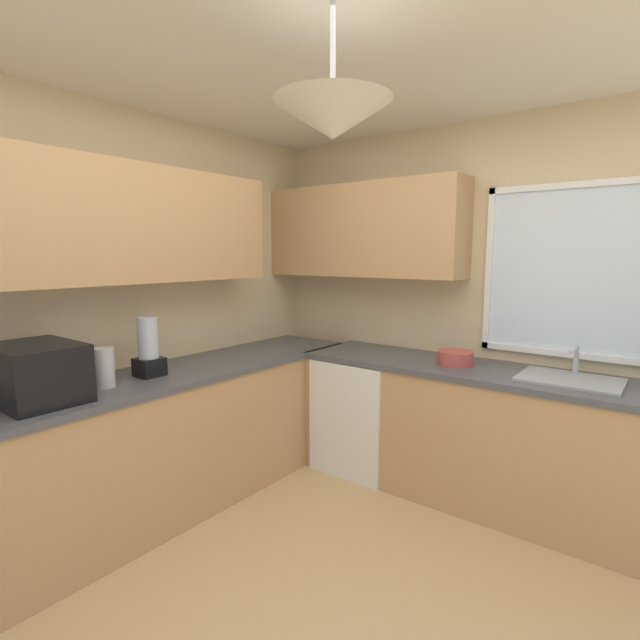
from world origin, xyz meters
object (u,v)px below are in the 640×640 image
bowl (456,358)px  sink_assembly (570,379)px  microwave (36,373)px  kettle (104,368)px  dishwasher (365,412)px  blender_appliance (149,350)px

bowl → sink_assembly: bearing=0.6°
microwave → kettle: bearing=86.6°
dishwasher → bowl: size_ratio=3.65×
dishwasher → kettle: kettle is taller
microwave → sink_assembly: 2.90m
microwave → dishwasher: bearing=71.9°
dishwasher → sink_assembly: bearing=1.5°
dishwasher → bowl: bearing=2.5°
bowl → blender_appliance: blender_appliance is taller
sink_assembly → microwave: bearing=-134.7°
microwave → kettle: (0.02, 0.34, -0.04)m
sink_assembly → bowl: (-0.69, -0.01, 0.03)m
microwave → bowl: bearing=56.7°
microwave → blender_appliance: blender_appliance is taller
kettle → bowl: (1.33, 1.72, -0.06)m
dishwasher → kettle: size_ratio=3.87×
dishwasher → bowl: (0.69, 0.03, 0.51)m
bowl → blender_appliance: bearing=-133.5°
kettle → bowl: size_ratio=0.94×
blender_appliance → microwave: bearing=-90.0°
sink_assembly → bowl: size_ratio=2.34×
kettle → sink_assembly: (2.02, 1.72, -0.10)m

